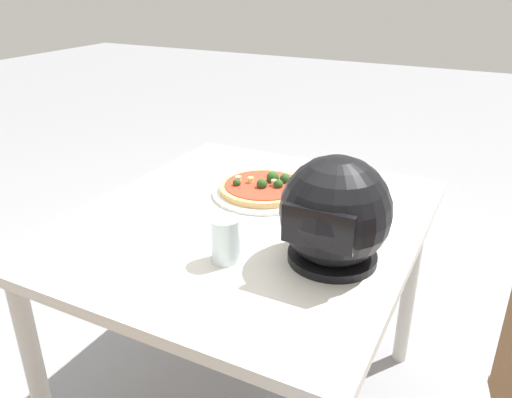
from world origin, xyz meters
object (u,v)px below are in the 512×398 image
Objects in this scene: dining_table at (248,243)px; motorcycle_helmet at (335,213)px; drinking_glass at (225,240)px; pizza at (264,187)px.

dining_table is 0.37m from motorcycle_helmet.
motorcycle_helmet is 0.26m from drinking_glass.
drinking_glass is (0.22, 0.11, -0.07)m from motorcycle_helmet.
motorcycle_helmet is at bearing 138.75° from pizza.
dining_table is at bearing -21.15° from motorcycle_helmet.
pizza is (0.03, -0.17, 0.11)m from dining_table.
pizza is 2.45× the size of drinking_glass.
motorcycle_helmet reaches higher than drinking_glass.
motorcycle_helmet reaches higher than pizza.
pizza is 0.40m from drinking_glass.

